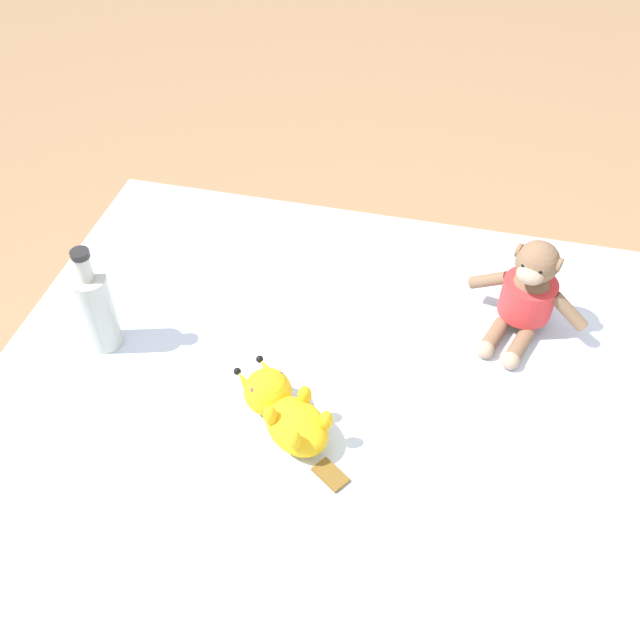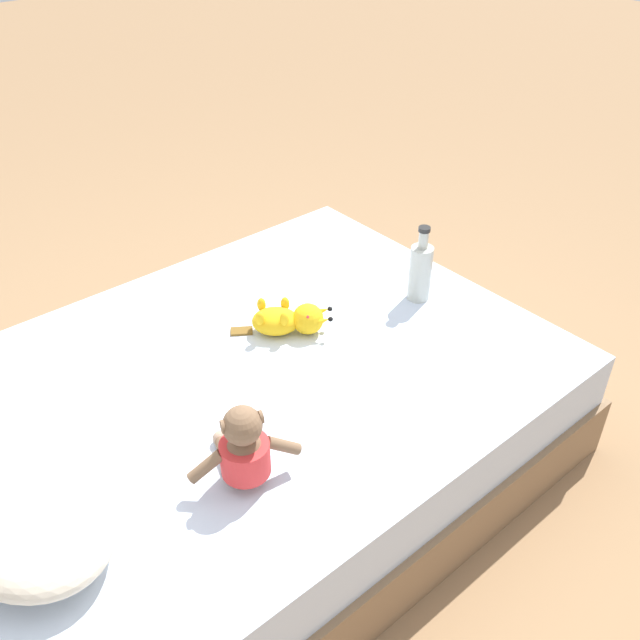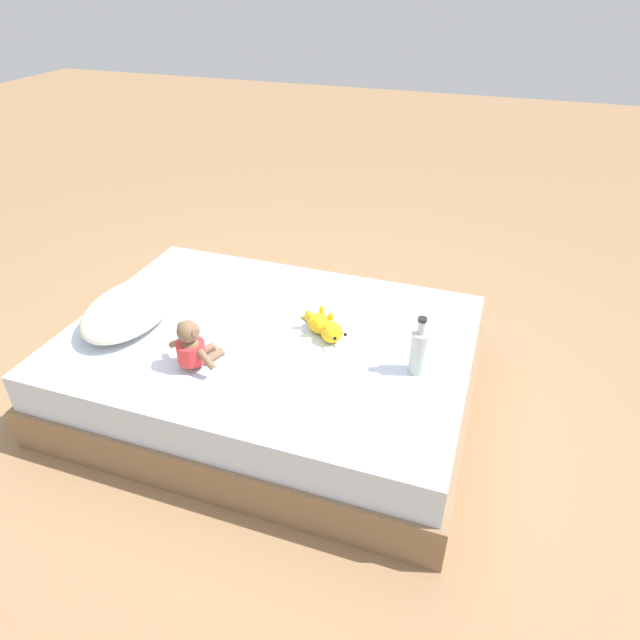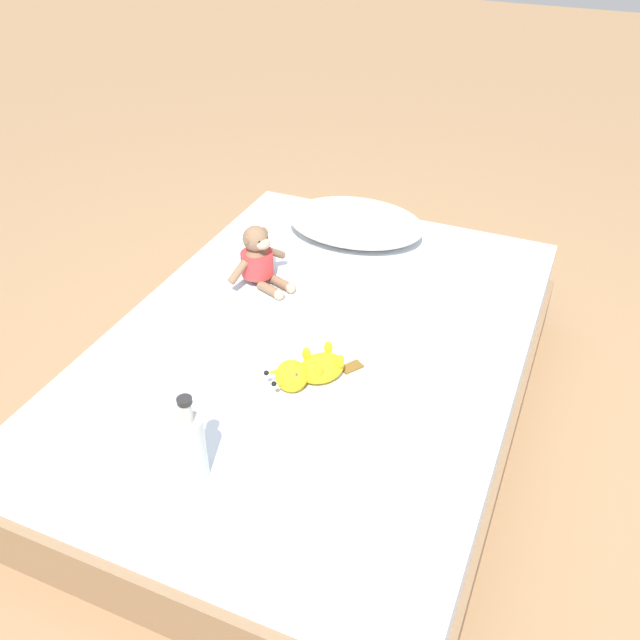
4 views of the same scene
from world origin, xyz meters
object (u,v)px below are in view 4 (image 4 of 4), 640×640
plush_yellow_creature (309,371)px  glass_bottle (191,445)px  pillow (355,222)px  bed (320,377)px  plush_monkey (259,261)px

plush_yellow_creature → glass_bottle: (-0.13, -0.46, 0.06)m
pillow → plush_yellow_creature: pillow is taller
plush_yellow_creature → pillow: bearing=102.0°
bed → plush_monkey: plush_monkey is taller
plush_monkey → glass_bottle: 0.96m
bed → glass_bottle: glass_bottle is taller
plush_monkey → glass_bottle: size_ratio=1.04×
plush_monkey → plush_yellow_creature: bearing=-48.5°
plush_monkey → pillow: bearing=66.1°
plush_yellow_creature → glass_bottle: bearing=-105.8°
pillow → glass_bottle: 1.39m
plush_yellow_creature → bed: bearing=105.6°
glass_bottle → plush_yellow_creature: bearing=74.2°
bed → pillow: 0.74m
pillow → glass_bottle: size_ratio=2.24×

